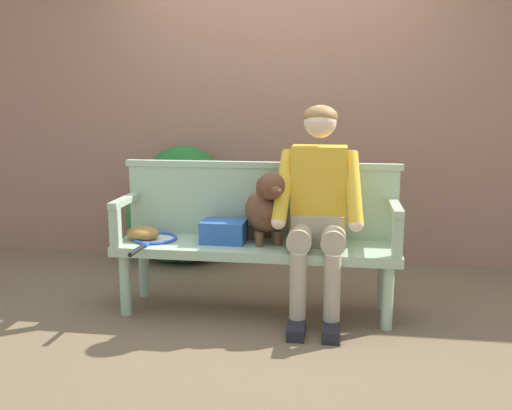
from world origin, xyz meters
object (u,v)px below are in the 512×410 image
Objects in this scene: garden_bench at (256,253)px; tennis_racket at (153,240)px; baseball_glove at (143,233)px; person_seated at (318,203)px; sports_bag at (224,231)px; dog_on_bench at (266,207)px.

tennis_racket is at bearing -177.24° from garden_bench.
person_seated is at bearing 7.79° from baseball_glove.
person_seated is 4.73× the size of sports_bag.
tennis_racket is at bearing -176.57° from dog_on_bench.
person_seated reaches higher than tennis_racket.
garden_bench is 1.35× the size of person_seated.
baseball_glove is at bearing -177.71° from sports_bag.
garden_bench is 0.30m from dog_on_bench.
dog_on_bench reaches higher than tennis_racket.
dog_on_bench is 0.32m from sports_bag.
sports_bag is (-0.60, 0.01, -0.20)m from person_seated.
dog_on_bench is at bearing 176.57° from person_seated.
sports_bag is at bearing 178.65° from person_seated.
sports_bag reaches higher than baseball_glove.
garden_bench is at bearing 178.77° from person_seated.
dog_on_bench is 2.14× the size of baseball_glove.
sports_bag is at bearing 4.73° from tennis_racket.
dog_on_bench reaches higher than sports_bag.
garden_bench is at bearing -169.12° from dog_on_bench.
garden_bench is 0.75m from baseball_glove.
person_seated is at bearing 1.29° from tennis_racket.
baseball_glove is at bearing -178.07° from dog_on_bench.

